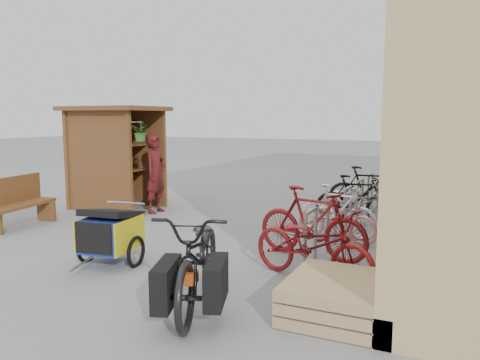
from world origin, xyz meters
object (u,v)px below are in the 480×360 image
at_px(pallet_stack, 335,297).
at_px(person_kiosk, 156,174).
at_px(shopping_carts, 409,178).
at_px(cargo_bike, 200,258).
at_px(bike_0, 312,245).
at_px(bike_5, 357,199).
at_px(bike_7, 368,190).
at_px(bike_4, 358,204).
at_px(bike_3, 338,211).
at_px(bike_1, 312,223).
at_px(bike_6, 364,197).
at_px(kiosk, 112,143).
at_px(bike_2, 336,218).
at_px(child_trailer, 110,231).
at_px(bench, 17,202).

height_order(pallet_stack, person_kiosk, person_kiosk).
relative_size(shopping_carts, cargo_bike, 0.84).
height_order(bike_0, bike_5, bike_5).
bearing_deg(bike_7, person_kiosk, 110.39).
bearing_deg(shopping_carts, pallet_stack, -90.00).
relative_size(bike_4, bike_5, 1.06).
bearing_deg(bike_5, bike_3, 163.10).
distance_m(cargo_bike, bike_5, 5.13).
height_order(bike_1, bike_6, bike_1).
bearing_deg(cargo_bike, pallet_stack, -4.29).
distance_m(kiosk, bike_0, 6.52).
bearing_deg(bike_2, child_trailer, 149.97).
height_order(bike_0, bike_2, bike_0).
xyz_separation_m(person_kiosk, bike_7, (4.35, 1.99, -0.36)).
distance_m(bike_3, bike_5, 1.23).
height_order(bike_2, bike_7, bike_7).
height_order(cargo_bike, bike_2, cargo_bike).
xyz_separation_m(bike_1, bike_5, (0.14, 2.72, -0.05)).
xyz_separation_m(pallet_stack, bike_7, (-0.69, 5.83, 0.32)).
xyz_separation_m(bike_5, bike_7, (0.02, 1.16, 0.03)).
distance_m(bike_1, bike_6, 3.49).
height_order(child_trailer, bike_2, child_trailer).
relative_size(bike_6, bike_7, 0.92).
xyz_separation_m(bike_0, bike_4, (-0.08, 3.39, -0.03)).
distance_m(pallet_stack, bike_5, 4.73).
distance_m(person_kiosk, bike_6, 4.66).
height_order(shopping_carts, bike_2, shopping_carts).
distance_m(cargo_bike, bike_7, 6.28).
bearing_deg(person_kiosk, bike_4, -85.86).
xyz_separation_m(pallet_stack, bike_3, (-0.80, 3.44, 0.26)).
relative_size(bench, bike_0, 0.88).
bearing_deg(person_kiosk, bike_5, -81.47).
bearing_deg(shopping_carts, bike_3, -100.00).
xyz_separation_m(person_kiosk, bike_2, (4.30, -0.72, -0.48)).
height_order(pallet_stack, bike_6, bike_6).
xyz_separation_m(person_kiosk, bike_4, (4.42, 0.50, -0.42)).
bearing_deg(child_trailer, bike_6, 53.74).
bearing_deg(shopping_carts, child_trailer, -114.34).
bearing_deg(bike_5, cargo_bike, 158.98).
bearing_deg(bike_7, bike_5, 174.84).
height_order(shopping_carts, bike_6, shopping_carts).
bearing_deg(child_trailer, bike_5, 49.82).
bearing_deg(shopping_carts, bike_1, -97.97).
relative_size(bike_0, bike_6, 1.14).
height_order(pallet_stack, bike_4, bike_4).
height_order(child_trailer, cargo_bike, cargo_bike).
height_order(kiosk, bike_1, kiosk).
relative_size(shopping_carts, bike_4, 1.10).
distance_m(cargo_bike, person_kiosk, 5.56).
distance_m(bike_1, bike_5, 2.73).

